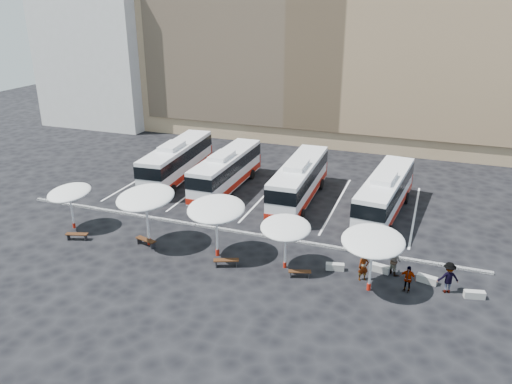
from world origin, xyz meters
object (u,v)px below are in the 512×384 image
(sunshade_3, at_px, (286,228))
(conc_bench_1, at_px, (379,268))
(sunshade_1, at_px, (145,198))
(sunshade_0, at_px, (69,193))
(bus_0, at_px, (177,160))
(wood_bench_0, at_px, (77,235))
(passenger_1, at_px, (395,261))
(wood_bench_3, at_px, (300,272))
(bus_1, at_px, (227,170))
(wood_bench_1, at_px, (146,241))
(passenger_2, at_px, (408,279))
(conc_bench_2, at_px, (427,279))
(sunshade_2, at_px, (216,209))
(passenger_0, at_px, (363,267))
(conc_bench_0, at_px, (335,267))
(sunshade_4, at_px, (373,241))
(conc_bench_3, at_px, (474,295))
(wood_bench_2, at_px, (226,261))
(passenger_3, at_px, (448,278))
(bus_2, at_px, (299,180))
(bus_3, at_px, (385,193))

(sunshade_3, distance_m, conc_bench_1, 6.19)
(sunshade_1, bearing_deg, sunshade_0, 176.46)
(bus_0, height_order, wood_bench_0, bus_0)
(wood_bench_0, xyz_separation_m, passenger_1, (20.67, 2.83, 0.53))
(sunshade_0, bearing_deg, wood_bench_3, -3.30)
(passenger_1, bearing_deg, sunshade_3, 60.43)
(bus_1, bearing_deg, wood_bench_1, -94.36)
(conc_bench_1, relative_size, passenger_2, 0.76)
(sunshade_1, bearing_deg, bus_0, 109.87)
(sunshade_0, height_order, conc_bench_2, sunshade_0)
(bus_1, xyz_separation_m, sunshade_3, (8.61, -11.09, 0.93))
(conc_bench_1, bearing_deg, sunshade_2, -171.40)
(wood_bench_1, relative_size, passenger_0, 0.95)
(wood_bench_1, relative_size, conc_bench_0, 1.47)
(sunshade_1, distance_m, sunshade_3, 9.40)
(bus_1, bearing_deg, passenger_1, -32.66)
(conc_bench_2, bearing_deg, wood_bench_1, -174.82)
(sunshade_4, height_order, wood_bench_1, sunshade_4)
(wood_bench_3, bearing_deg, sunshade_4, 0.09)
(bus_1, bearing_deg, passenger_0, -39.43)
(bus_1, height_order, wood_bench_0, bus_1)
(wood_bench_1, height_order, conc_bench_1, wood_bench_1)
(wood_bench_1, xyz_separation_m, passenger_1, (15.80, 1.98, 0.52))
(sunshade_1, relative_size, wood_bench_1, 2.86)
(sunshade_3, bearing_deg, conc_bench_3, 2.19)
(wood_bench_3, distance_m, conc_bench_1, 4.89)
(wood_bench_2, bearing_deg, passenger_3, 7.38)
(sunshade_1, bearing_deg, conc_bench_3, 1.75)
(sunshade_2, xyz_separation_m, passenger_1, (10.81, 1.56, -2.33))
(sunshade_3, distance_m, conc_bench_2, 8.65)
(bus_0, height_order, sunshade_1, sunshade_1)
(sunshade_1, distance_m, passenger_0, 14.28)
(wood_bench_0, relative_size, wood_bench_2, 0.97)
(bus_1, height_order, conc_bench_3, bus_1)
(wood_bench_1, height_order, passenger_2, passenger_2)
(bus_2, distance_m, bus_3, 6.78)
(wood_bench_3, distance_m, conc_bench_0, 2.36)
(sunshade_1, xyz_separation_m, wood_bench_2, (5.99, -0.93, -3.00))
(bus_3, height_order, sunshade_3, bus_3)
(wood_bench_0, height_order, passenger_3, passenger_3)
(sunshade_4, bearing_deg, conc_bench_2, 32.62)
(bus_0, distance_m, passenger_0, 21.78)
(sunshade_1, height_order, passenger_3, sunshade_1)
(conc_bench_3, distance_m, passenger_0, 6.09)
(bus_1, bearing_deg, sunshade_2, -69.70)
(conc_bench_1, distance_m, passenger_2, 2.43)
(wood_bench_3, bearing_deg, passenger_1, 24.18)
(bus_2, bearing_deg, passenger_0, -58.37)
(sunshade_0, bearing_deg, wood_bench_0, -45.48)
(passenger_0, bearing_deg, sunshade_1, 152.08)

